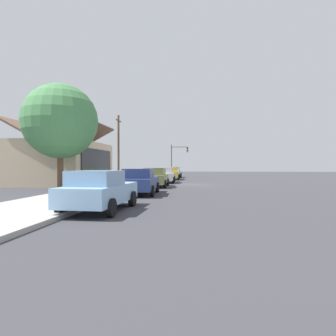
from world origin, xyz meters
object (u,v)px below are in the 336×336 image
at_px(car_skyblue, 100,190).
at_px(traffic_light_main, 178,155).
at_px(car_seafoam, 174,172).
at_px(car_olive, 155,177).
at_px(shade_tree, 60,122).
at_px(utility_pole_wooden, 118,147).
at_px(car_navy, 140,181).
at_px(fire_hydrant_red, 158,176).
at_px(car_mustard, 171,173).
at_px(car_silver, 165,175).

xyz_separation_m(car_skyblue, traffic_light_main, (36.10, -0.33, 2.68)).
bearing_deg(car_seafoam, car_olive, -179.58).
bearing_deg(shade_tree, traffic_light_main, -13.48).
relative_size(traffic_light_main, utility_pole_wooden, 0.69).
xyz_separation_m(car_navy, fire_hydrant_red, (18.73, 1.55, -0.32)).
bearing_deg(car_olive, fire_hydrant_red, 5.17).
xyz_separation_m(car_seafoam, shade_tree, (-22.57, 6.31, 4.16)).
bearing_deg(traffic_light_main, car_mustard, 179.68).
distance_m(car_olive, shade_tree, 8.48).
bearing_deg(traffic_light_main, utility_pole_wooden, 159.12).
relative_size(car_navy, utility_pole_wooden, 0.64).
distance_m(car_silver, utility_pole_wooden, 6.84).
height_order(utility_pole_wooden, fire_hydrant_red, utility_pole_wooden).
bearing_deg(fire_hydrant_red, car_silver, -166.16).
relative_size(car_skyblue, traffic_light_main, 0.87).
bearing_deg(car_silver, car_seafoam, -2.68).
bearing_deg(traffic_light_main, car_navy, 179.79).
bearing_deg(utility_pole_wooden, car_skyblue, -165.94).
height_order(car_navy, car_mustard, same).
distance_m(car_navy, car_mustard, 18.99).
distance_m(car_silver, shade_tree, 12.43).
bearing_deg(utility_pole_wooden, car_silver, -113.37).
relative_size(car_seafoam, utility_pole_wooden, 0.59).
height_order(car_silver, utility_pole_wooden, utility_pole_wooden).
bearing_deg(car_olive, car_silver, -2.28).
distance_m(car_silver, car_mustard, 6.70).
xyz_separation_m(car_seafoam, traffic_light_main, (4.48, -0.18, 2.68)).
height_order(car_seafoam, fire_hydrant_red, car_seafoam).
xyz_separation_m(car_silver, car_seafoam, (12.76, 0.10, -0.00)).
height_order(shade_tree, traffic_light_main, shade_tree).
height_order(car_olive, car_mustard, same).
xyz_separation_m(car_skyblue, car_seafoam, (31.62, -0.16, -0.00)).
bearing_deg(car_mustard, car_skyblue, 176.64).
xyz_separation_m(car_mustard, fire_hydrant_red, (-0.26, 1.60, -0.32)).
relative_size(car_navy, car_olive, 1.06).
xyz_separation_m(car_skyblue, fire_hydrant_red, (25.30, 1.33, -0.32)).
relative_size(car_navy, car_silver, 0.97).
xyz_separation_m(car_mustard, traffic_light_main, (10.54, -0.06, 2.68)).
bearing_deg(car_silver, shade_tree, 143.67).
height_order(car_skyblue, utility_pole_wooden, utility_pole_wooden).
relative_size(car_olive, fire_hydrant_red, 6.41).
relative_size(car_mustard, fire_hydrant_red, 6.24).
height_order(car_olive, car_seafoam, same).
relative_size(car_silver, car_mustard, 1.12).
height_order(car_mustard, car_seafoam, same).
height_order(car_silver, fire_hydrant_red, car_silver).
xyz_separation_m(car_silver, traffic_light_main, (17.25, -0.07, 2.67)).
bearing_deg(car_olive, traffic_light_main, -2.17).
xyz_separation_m(car_mustard, shade_tree, (-16.51, 6.42, 4.15)).
bearing_deg(car_seafoam, car_mustard, -178.67).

